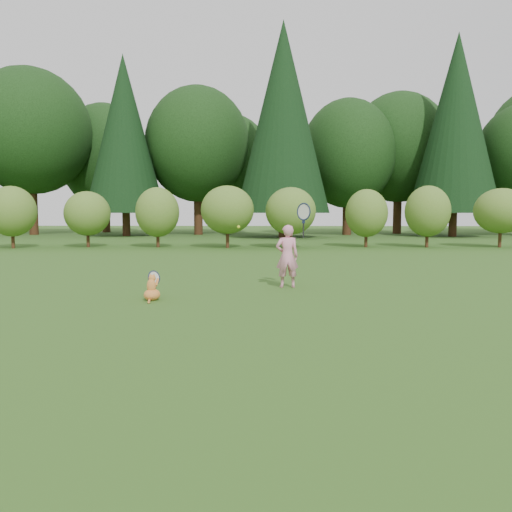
# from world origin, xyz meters

# --- Properties ---
(ground) EXTENTS (100.00, 100.00, 0.00)m
(ground) POSITION_xyz_m (0.00, 0.00, 0.00)
(ground) COLOR #304D15
(ground) RESTS_ON ground
(shrub_row) EXTENTS (28.00, 3.00, 2.80)m
(shrub_row) POSITION_xyz_m (0.00, 13.00, 1.40)
(shrub_row) COLOR #4D6E22
(shrub_row) RESTS_ON ground
(woodland_backdrop) EXTENTS (48.00, 10.00, 15.00)m
(woodland_backdrop) POSITION_xyz_m (0.00, 23.00, 7.50)
(woodland_backdrop) COLOR black
(woodland_backdrop) RESTS_ON ground
(child) EXTENTS (0.70, 0.42, 1.89)m
(child) POSITION_xyz_m (0.81, 1.58, 0.66)
(child) COLOR pink
(child) RESTS_ON ground
(cat) EXTENTS (0.39, 0.67, 0.62)m
(cat) POSITION_xyz_m (-1.57, 0.04, 0.24)
(cat) COLOR orange
(cat) RESTS_ON ground
(tennis_ball) EXTENTS (0.06, 0.06, 0.06)m
(tennis_ball) POSITION_xyz_m (-0.13, 0.96, 1.23)
(tennis_ball) COLOR #BBC717
(tennis_ball) RESTS_ON ground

